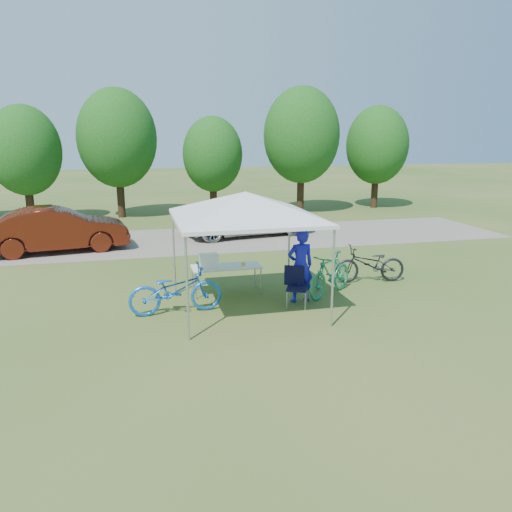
{
  "coord_description": "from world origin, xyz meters",
  "views": [
    {
      "loc": [
        -2.4,
        -10.72,
        3.96
      ],
      "look_at": [
        0.73,
        2.0,
        0.75
      ],
      "focal_mm": 35.0,
      "sensor_mm": 36.0,
      "label": 1
    }
  ],
  "objects_px": {
    "bike_green": "(330,274)",
    "minivan": "(248,216)",
    "folding_table": "(226,268)",
    "cooler": "(209,261)",
    "bike_dark": "(370,264)",
    "folding_chair": "(296,283)",
    "sedan": "(57,229)",
    "cyclist": "(300,266)",
    "bike_blue": "(176,290)"
  },
  "relations": [
    {
      "from": "sedan",
      "to": "minivan",
      "type": "bearing_deg",
      "value": -87.17
    },
    {
      "from": "folding_chair",
      "to": "folding_table",
      "type": "bearing_deg",
      "value": 162.42
    },
    {
      "from": "bike_dark",
      "to": "cyclist",
      "type": "bearing_deg",
      "value": -58.92
    },
    {
      "from": "bike_green",
      "to": "minivan",
      "type": "height_order",
      "value": "minivan"
    },
    {
      "from": "cooler",
      "to": "minivan",
      "type": "distance_m",
      "value": 7.86
    },
    {
      "from": "bike_green",
      "to": "sedan",
      "type": "bearing_deg",
      "value": -169.15
    },
    {
      "from": "bike_green",
      "to": "minivan",
      "type": "relative_size",
      "value": 0.34
    },
    {
      "from": "bike_green",
      "to": "bike_dark",
      "type": "relative_size",
      "value": 0.94
    },
    {
      "from": "bike_blue",
      "to": "minivan",
      "type": "relative_size",
      "value": 0.39
    },
    {
      "from": "cooler",
      "to": "bike_green",
      "type": "xyz_separation_m",
      "value": [
        2.94,
        -0.79,
        -0.34
      ]
    },
    {
      "from": "cooler",
      "to": "bike_dark",
      "type": "distance_m",
      "value": 4.44
    },
    {
      "from": "cyclist",
      "to": "sedan",
      "type": "relative_size",
      "value": 0.38
    },
    {
      "from": "cyclist",
      "to": "bike_dark",
      "type": "bearing_deg",
      "value": -159.74
    },
    {
      "from": "folding_chair",
      "to": "cooler",
      "type": "xyz_separation_m",
      "value": [
        -1.86,
        1.3,
        0.33
      ]
    },
    {
      "from": "cyclist",
      "to": "bike_blue",
      "type": "bearing_deg",
      "value": -1.71
    },
    {
      "from": "bike_green",
      "to": "cooler",
      "type": "bearing_deg",
      "value": -141.54
    },
    {
      "from": "cooler",
      "to": "cyclist",
      "type": "relative_size",
      "value": 0.26
    },
    {
      "from": "folding_table",
      "to": "cooler",
      "type": "distance_m",
      "value": 0.49
    },
    {
      "from": "folding_chair",
      "to": "sedan",
      "type": "distance_m",
      "value": 9.51
    },
    {
      "from": "bike_dark",
      "to": "cooler",
      "type": "bearing_deg",
      "value": -82.91
    },
    {
      "from": "minivan",
      "to": "sedan",
      "type": "bearing_deg",
      "value": 93.41
    },
    {
      "from": "bike_green",
      "to": "minivan",
      "type": "xyz_separation_m",
      "value": [
        -0.25,
        8.17,
        0.21
      ]
    },
    {
      "from": "folding_chair",
      "to": "cyclist",
      "type": "height_order",
      "value": "cyclist"
    },
    {
      "from": "folding_table",
      "to": "bike_blue",
      "type": "relative_size",
      "value": 0.83
    },
    {
      "from": "folding_table",
      "to": "sedan",
      "type": "distance_m",
      "value": 7.59
    },
    {
      "from": "cyclist",
      "to": "folding_chair",
      "type": "bearing_deg",
      "value": 49.16
    },
    {
      "from": "sedan",
      "to": "bike_blue",
      "type": "bearing_deg",
      "value": -163.44
    },
    {
      "from": "cyclist",
      "to": "minivan",
      "type": "bearing_deg",
      "value": -98.25
    },
    {
      "from": "folding_chair",
      "to": "sedan",
      "type": "height_order",
      "value": "sedan"
    },
    {
      "from": "folding_table",
      "to": "minivan",
      "type": "distance_m",
      "value": 7.72
    },
    {
      "from": "folding_table",
      "to": "folding_chair",
      "type": "distance_m",
      "value": 1.93
    },
    {
      "from": "folding_table",
      "to": "cyclist",
      "type": "relative_size",
      "value": 0.97
    },
    {
      "from": "cyclist",
      "to": "bike_dark",
      "type": "relative_size",
      "value": 0.92
    },
    {
      "from": "folding_table",
      "to": "bike_dark",
      "type": "relative_size",
      "value": 0.9
    },
    {
      "from": "folding_table",
      "to": "cooler",
      "type": "xyz_separation_m",
      "value": [
        -0.44,
        0.0,
        0.21
      ]
    },
    {
      "from": "folding_table",
      "to": "folding_chair",
      "type": "bearing_deg",
      "value": -42.53
    },
    {
      "from": "minivan",
      "to": "bike_green",
      "type": "bearing_deg",
      "value": 173.28
    },
    {
      "from": "cooler",
      "to": "cyclist",
      "type": "height_order",
      "value": "cyclist"
    },
    {
      "from": "folding_chair",
      "to": "bike_dark",
      "type": "xyz_separation_m",
      "value": [
        2.57,
        1.32,
        -0.04
      ]
    },
    {
      "from": "bike_blue",
      "to": "bike_dark",
      "type": "xyz_separation_m",
      "value": [
        5.37,
        1.18,
        -0.04
      ]
    },
    {
      "from": "cooler",
      "to": "bike_dark",
      "type": "bearing_deg",
      "value": 0.18
    },
    {
      "from": "minivan",
      "to": "sedan",
      "type": "xyz_separation_m",
      "value": [
        -7.02,
        -1.48,
        0.02
      ]
    },
    {
      "from": "folding_chair",
      "to": "bike_blue",
      "type": "distance_m",
      "value": 2.8
    },
    {
      "from": "cyclist",
      "to": "cooler",
      "type": "bearing_deg",
      "value": -31.08
    },
    {
      "from": "cooler",
      "to": "minivan",
      "type": "bearing_deg",
      "value": 69.97
    },
    {
      "from": "sedan",
      "to": "bike_green",
      "type": "bearing_deg",
      "value": -141.71
    },
    {
      "from": "folding_chair",
      "to": "bike_blue",
      "type": "bearing_deg",
      "value": -157.83
    },
    {
      "from": "folding_chair",
      "to": "cooler",
      "type": "relative_size",
      "value": 2.03
    },
    {
      "from": "folding_table",
      "to": "minivan",
      "type": "relative_size",
      "value": 0.33
    },
    {
      "from": "bike_dark",
      "to": "sedan",
      "type": "height_order",
      "value": "sedan"
    }
  ]
}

